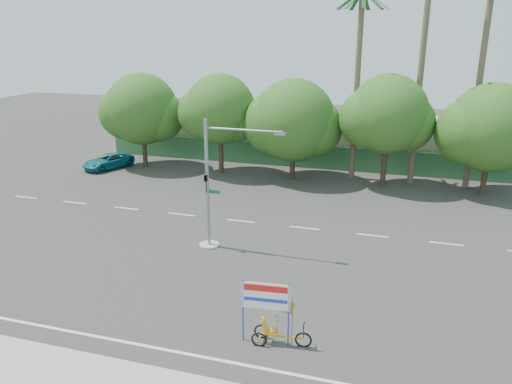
# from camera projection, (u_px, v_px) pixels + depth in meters

# --- Properties ---
(ground) EXTENTS (120.00, 120.00, 0.00)m
(ground) POSITION_uv_depth(u_px,v_px,m) (228.00, 286.00, 23.06)
(ground) COLOR #33302D
(ground) RESTS_ON ground
(fence) EXTENTS (38.00, 0.08, 2.00)m
(fence) POSITION_uv_depth(u_px,v_px,m) (313.00, 157.00, 42.33)
(fence) COLOR #336B3D
(fence) RESTS_ON ground
(building_left) EXTENTS (12.00, 8.00, 4.00)m
(building_left) POSITION_uv_depth(u_px,v_px,m) (221.00, 129.00, 48.84)
(building_left) COLOR #B4A68F
(building_left) RESTS_ON ground
(building_right) EXTENTS (14.00, 8.00, 3.60)m
(building_right) POSITION_uv_depth(u_px,v_px,m) (412.00, 142.00, 44.00)
(building_right) COLOR #B4A68F
(building_right) RESTS_ON ground
(tree_far_left) EXTENTS (7.14, 6.00, 7.96)m
(tree_far_left) POSITION_uv_depth(u_px,v_px,m) (141.00, 111.00, 41.80)
(tree_far_left) COLOR #473828
(tree_far_left) RESTS_ON ground
(tree_left) EXTENTS (6.66, 5.60, 8.07)m
(tree_left) POSITION_uv_depth(u_px,v_px,m) (220.00, 111.00, 39.80)
(tree_left) COLOR #473828
(tree_left) RESTS_ON ground
(tree_center) EXTENTS (7.62, 6.40, 7.85)m
(tree_center) POSITION_uv_depth(u_px,v_px,m) (293.00, 123.00, 38.35)
(tree_center) COLOR #473828
(tree_center) RESTS_ON ground
(tree_right) EXTENTS (6.90, 5.80, 8.36)m
(tree_right) POSITION_uv_depth(u_px,v_px,m) (387.00, 117.00, 36.21)
(tree_right) COLOR #473828
(tree_right) RESTS_ON ground
(tree_far_right) EXTENTS (7.38, 6.20, 7.94)m
(tree_far_right) POSITION_uv_depth(u_px,v_px,m) (490.00, 130.00, 34.49)
(tree_far_right) COLOR #473828
(tree_far_right) RESTS_ON ground
(palm_tall) EXTENTS (3.73, 3.79, 17.45)m
(palm_tall) POSITION_uv_depth(u_px,v_px,m) (424.00, 42.00, 35.39)
(palm_tall) COLOR #70604C
(palm_tall) RESTS_ON ground
(palm_mid) EXTENTS (3.73, 3.79, 15.45)m
(palm_mid) POSITION_uv_depth(u_px,v_px,m) (483.00, 58.00, 34.63)
(palm_mid) COLOR #70604C
(palm_mid) RESTS_ON ground
(palm_short) EXTENTS (3.73, 3.79, 14.45)m
(palm_short) POSITION_uv_depth(u_px,v_px,m) (358.00, 64.00, 37.11)
(palm_short) COLOR #70604C
(palm_short) RESTS_ON ground
(traffic_signal) EXTENTS (4.72, 1.10, 7.00)m
(traffic_signal) POSITION_uv_depth(u_px,v_px,m) (213.00, 196.00, 26.38)
(traffic_signal) COLOR gray
(traffic_signal) RESTS_ON ground
(trike_billboard) EXTENTS (2.67, 0.70, 2.63)m
(trike_billboard) POSITION_uv_depth(u_px,v_px,m) (272.00, 319.00, 18.57)
(trike_billboard) COLOR black
(trike_billboard) RESTS_ON ground
(pickup_truck) EXTENTS (3.63, 4.83, 1.22)m
(pickup_truck) POSITION_uv_depth(u_px,v_px,m) (108.00, 161.00, 42.44)
(pickup_truck) COLOR #106172
(pickup_truck) RESTS_ON ground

